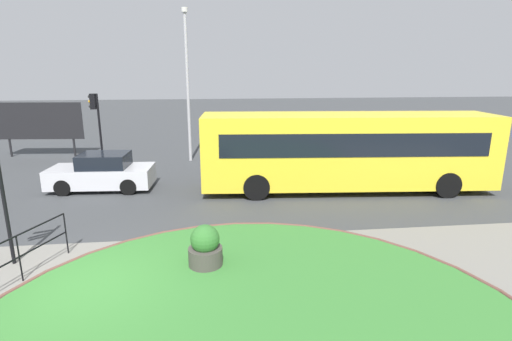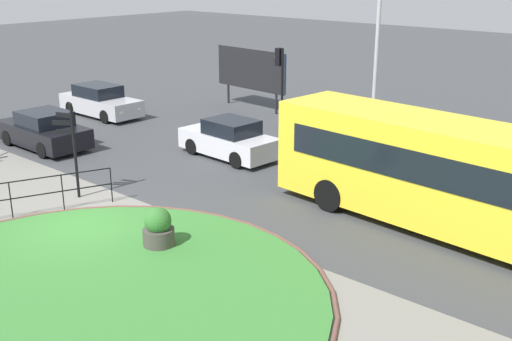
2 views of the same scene
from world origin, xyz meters
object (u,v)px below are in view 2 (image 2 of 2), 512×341
(bus_yellow, at_px, (463,178))
(signpost_directional, at_px, (72,144))
(planter_near_signpost, at_px, (158,230))
(traffic_light_near, at_px, (280,70))
(billboard_left, at_px, (251,70))
(car_oncoming, at_px, (44,131))
(car_near_lane, at_px, (229,140))
(lamppost_tall, at_px, (377,43))
(car_far_lane, at_px, (100,102))

(bus_yellow, bearing_deg, signpost_directional, 30.91)
(signpost_directional, xyz_separation_m, planter_near_signpost, (4.90, -0.74, -1.28))
(traffic_light_near, height_order, billboard_left, traffic_light_near)
(car_oncoming, relative_size, traffic_light_near, 1.21)
(car_near_lane, relative_size, lamppost_tall, 0.54)
(lamppost_tall, distance_m, planter_near_signpost, 12.77)
(bus_yellow, height_order, traffic_light_near, traffic_light_near)
(billboard_left, bearing_deg, traffic_light_near, -26.86)
(bus_yellow, relative_size, lamppost_tall, 1.49)
(car_far_lane, relative_size, lamppost_tall, 0.59)
(car_near_lane, bearing_deg, signpost_directional, 87.73)
(car_near_lane, bearing_deg, lamppost_tall, -120.24)
(car_far_lane, relative_size, planter_near_signpost, 4.06)
(car_near_lane, bearing_deg, car_far_lane, -1.71)
(lamppost_tall, bearing_deg, car_oncoming, -137.94)
(bus_yellow, height_order, planter_near_signpost, bus_yellow)
(bus_yellow, bearing_deg, lamppost_tall, -39.19)
(lamppost_tall, distance_m, billboard_left, 8.90)
(car_oncoming, height_order, billboard_left, billboard_left)
(car_far_lane, relative_size, car_oncoming, 1.06)
(lamppost_tall, relative_size, billboard_left, 1.61)
(car_oncoming, bearing_deg, signpost_directional, 157.78)
(car_oncoming, distance_m, billboard_left, 11.16)
(car_near_lane, bearing_deg, planter_near_signpost, 124.00)
(car_far_lane, distance_m, billboard_left, 7.69)
(lamppost_tall, bearing_deg, car_near_lane, -123.75)
(lamppost_tall, bearing_deg, signpost_directional, -109.17)
(signpost_directional, distance_m, planter_near_signpost, 5.12)
(signpost_directional, xyz_separation_m, car_near_lane, (0.66, 6.48, -1.10))
(traffic_light_near, distance_m, planter_near_signpost, 13.35)
(signpost_directional, distance_m, traffic_light_near, 11.25)
(car_near_lane, xyz_separation_m, billboard_left, (-5.05, 6.99, 1.29))
(car_near_lane, relative_size, billboard_left, 0.87)
(signpost_directional, distance_m, car_near_lane, 6.60)
(car_oncoming, xyz_separation_m, planter_near_signpost, (10.86, -3.23, -0.18))
(billboard_left, relative_size, planter_near_signpost, 4.25)
(signpost_directional, distance_m, car_far_lane, 11.59)
(lamppost_tall, height_order, planter_near_signpost, lamppost_tall)
(signpost_directional, height_order, car_near_lane, signpost_directional)
(car_near_lane, distance_m, traffic_light_near, 5.29)
(signpost_directional, xyz_separation_m, lamppost_tall, (3.99, 11.46, 2.39))
(car_oncoming, relative_size, lamppost_tall, 0.56)
(bus_yellow, height_order, lamppost_tall, lamppost_tall)
(lamppost_tall, height_order, billboard_left, lamppost_tall)
(car_far_lane, relative_size, traffic_light_near, 1.27)
(traffic_light_near, distance_m, billboard_left, 4.40)
(planter_near_signpost, bearing_deg, lamppost_tall, 94.30)
(car_oncoming, bearing_deg, planter_near_signpost, 163.94)
(signpost_directional, bearing_deg, car_far_lane, 140.41)
(signpost_directional, bearing_deg, lamppost_tall, 70.83)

